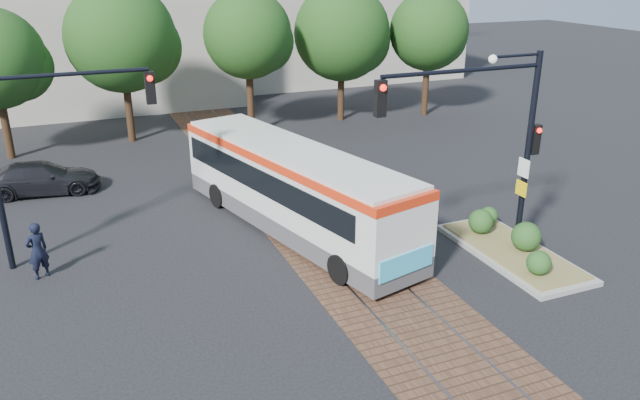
{
  "coord_description": "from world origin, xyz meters",
  "views": [
    {
      "loc": [
        -7.38,
        -14.8,
        8.66
      ],
      "look_at": [
        -0.48,
        1.85,
        1.6
      ],
      "focal_mm": 35.0,
      "sensor_mm": 36.0,
      "label": 1
    }
  ],
  "objects_px": {
    "signal_pole_left": "(33,139)",
    "city_bus": "(293,185)",
    "signal_pole_main": "(497,126)",
    "officer": "(37,251)",
    "parked_car": "(42,178)",
    "traffic_island": "(511,244)"
  },
  "relations": [
    {
      "from": "signal_pole_left",
      "to": "city_bus",
      "type": "bearing_deg",
      "value": -4.25
    },
    {
      "from": "signal_pole_main",
      "to": "officer",
      "type": "relative_size",
      "value": 3.51
    },
    {
      "from": "signal_pole_left",
      "to": "parked_car",
      "type": "xyz_separation_m",
      "value": [
        -0.27,
        6.49,
        -3.24
      ]
    },
    {
      "from": "city_bus",
      "to": "signal_pole_main",
      "type": "height_order",
      "value": "signal_pole_main"
    },
    {
      "from": "signal_pole_main",
      "to": "officer",
      "type": "bearing_deg",
      "value": 162.98
    },
    {
      "from": "parked_car",
      "to": "signal_pole_main",
      "type": "bearing_deg",
      "value": -125.08
    },
    {
      "from": "officer",
      "to": "parked_car",
      "type": "height_order",
      "value": "officer"
    },
    {
      "from": "city_bus",
      "to": "traffic_island",
      "type": "height_order",
      "value": "city_bus"
    },
    {
      "from": "signal_pole_left",
      "to": "traffic_island",
      "type": "bearing_deg",
      "value": -20.36
    },
    {
      "from": "traffic_island",
      "to": "parked_car",
      "type": "xyz_separation_m",
      "value": [
        -13.45,
        11.39,
        0.29
      ]
    },
    {
      "from": "signal_pole_left",
      "to": "parked_car",
      "type": "height_order",
      "value": "signal_pole_left"
    },
    {
      "from": "city_bus",
      "to": "signal_pole_main",
      "type": "relative_size",
      "value": 1.83
    },
    {
      "from": "signal_pole_main",
      "to": "signal_pole_left",
      "type": "height_order",
      "value": "signal_pole_main"
    },
    {
      "from": "signal_pole_main",
      "to": "parked_car",
      "type": "distance_m",
      "value": 17.21
    },
    {
      "from": "city_bus",
      "to": "parked_car",
      "type": "relative_size",
      "value": 2.56
    },
    {
      "from": "signal_pole_left",
      "to": "officer",
      "type": "height_order",
      "value": "signal_pole_left"
    },
    {
      "from": "signal_pole_main",
      "to": "city_bus",
      "type": "bearing_deg",
      "value": 137.7
    },
    {
      "from": "city_bus",
      "to": "parked_car",
      "type": "height_order",
      "value": "city_bus"
    },
    {
      "from": "traffic_island",
      "to": "officer",
      "type": "relative_size",
      "value": 3.04
    },
    {
      "from": "officer",
      "to": "city_bus",
      "type": "bearing_deg",
      "value": 155.17
    },
    {
      "from": "city_bus",
      "to": "officer",
      "type": "bearing_deg",
      "value": 168.63
    },
    {
      "from": "city_bus",
      "to": "signal_pole_left",
      "type": "relative_size",
      "value": 1.83
    }
  ]
}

